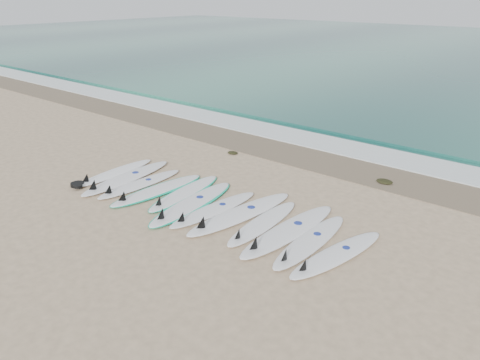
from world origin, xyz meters
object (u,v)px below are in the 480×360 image
Objects in this scene: surfboard_0 at (113,173)px; surfboard_6 at (212,210)px; surfboard_11 at (335,255)px; leash_coil at (78,185)px.

surfboard_0 is 3.38m from surfboard_6.
surfboard_6 reaches higher than surfboard_11.
leash_coil is at bearing -159.30° from surfboard_6.
surfboard_0 is at bearing 89.62° from leash_coil.
surfboard_11 is at bearing 4.58° from surfboard_6.
surfboard_0 is 0.98× the size of surfboard_11.
surfboard_0 is 1.02m from leash_coil.
surfboard_11 is at bearing -3.41° from surfboard_0.
surfboard_6 is 0.99× the size of surfboard_11.
surfboard_6 is at bearing 17.23° from leash_coil.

